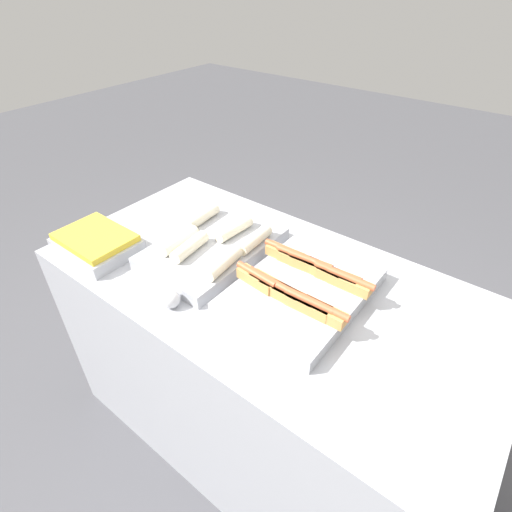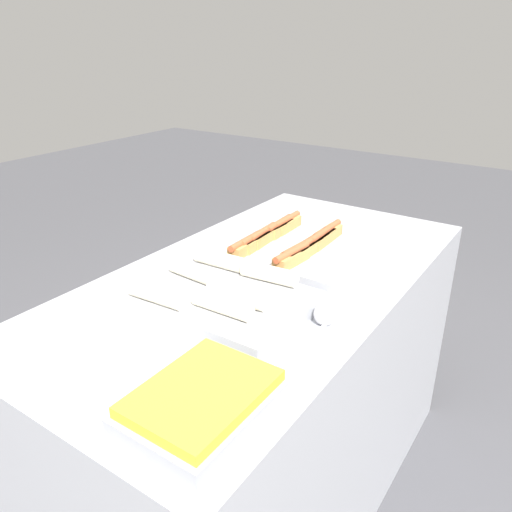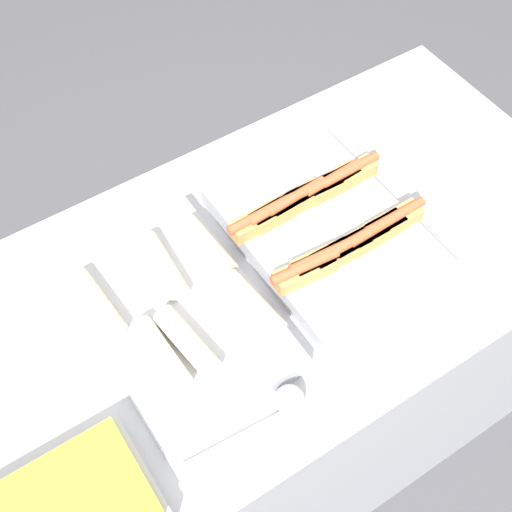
{
  "view_description": "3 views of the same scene",
  "coord_description": "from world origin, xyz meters",
  "px_view_note": "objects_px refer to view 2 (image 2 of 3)",
  "views": [
    {
      "loc": [
        0.62,
        -0.86,
        1.81
      ],
      "look_at": [
        -0.04,
        0.0,
        1.0
      ],
      "focal_mm": 28.0,
      "sensor_mm": 36.0,
      "label": 1
    },
    {
      "loc": [
        -1.18,
        -0.77,
        1.6
      ],
      "look_at": [
        -0.04,
        0.0,
        1.0
      ],
      "focal_mm": 35.0,
      "sensor_mm": 36.0,
      "label": 2
    },
    {
      "loc": [
        -0.53,
        -0.74,
        2.24
      ],
      "look_at": [
        -0.04,
        0.0,
        1.0
      ],
      "focal_mm": 50.0,
      "sensor_mm": 36.0,
      "label": 3
    }
  ],
  "objects_px": {
    "tray_hotdogs": "(288,248)",
    "tray_side_front": "(203,404)",
    "serving_spoon_near": "(323,317)",
    "tray_wraps": "(215,295)"
  },
  "relations": [
    {
      "from": "tray_hotdogs",
      "to": "serving_spoon_near",
      "type": "relative_size",
      "value": 1.88
    },
    {
      "from": "tray_hotdogs",
      "to": "tray_side_front",
      "type": "distance_m",
      "value": 0.79
    },
    {
      "from": "serving_spoon_near",
      "to": "tray_side_front",
      "type": "bearing_deg",
      "value": 175.29
    },
    {
      "from": "tray_wraps",
      "to": "serving_spoon_near",
      "type": "distance_m",
      "value": 0.3
    },
    {
      "from": "tray_hotdogs",
      "to": "serving_spoon_near",
      "type": "distance_m",
      "value": 0.43
    },
    {
      "from": "tray_hotdogs",
      "to": "tray_side_front",
      "type": "bearing_deg",
      "value": -161.15
    },
    {
      "from": "tray_wraps",
      "to": "tray_side_front",
      "type": "bearing_deg",
      "value": -144.61
    },
    {
      "from": "tray_side_front",
      "to": "serving_spoon_near",
      "type": "distance_m",
      "value": 0.44
    },
    {
      "from": "tray_side_front",
      "to": "serving_spoon_near",
      "type": "xyz_separation_m",
      "value": [
        0.43,
        -0.04,
        -0.01
      ]
    },
    {
      "from": "tray_wraps",
      "to": "tray_hotdogs",
      "type": "bearing_deg",
      "value": 0.05
    }
  ]
}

